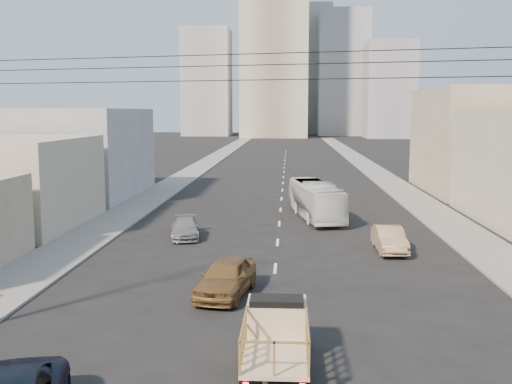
# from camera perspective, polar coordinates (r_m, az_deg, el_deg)

# --- Properties ---
(sidewalk_left) EXTENTS (3.50, 180.00, 0.12)m
(sidewalk_left) POSITION_cam_1_polar(r_m,az_deg,el_deg) (86.23, -5.12, 2.53)
(sidewalk_left) COLOR slate
(sidewalk_left) RESTS_ON ground
(sidewalk_right) EXTENTS (3.50, 180.00, 0.12)m
(sidewalk_right) POSITION_cam_1_polar(r_m,az_deg,el_deg) (86.06, 10.58, 2.41)
(sidewalk_right) COLOR slate
(sidewalk_right) RESTS_ON ground
(lane_dashes) EXTENTS (0.15, 104.00, 0.01)m
(lane_dashes) POSITION_cam_1_polar(r_m,az_deg,el_deg) (68.43, 2.61, 1.17)
(lane_dashes) COLOR silver
(lane_dashes) RESTS_ON ground
(flatbed_pickup) EXTENTS (1.95, 4.41, 1.90)m
(flatbed_pickup) POSITION_cam_1_polar(r_m,az_deg,el_deg) (18.68, 1.92, -13.19)
(flatbed_pickup) COLOR #C9AE87
(flatbed_pickup) RESTS_ON ground
(city_bus) EXTENTS (3.96, 9.97, 2.71)m
(city_bus) POSITION_cam_1_polar(r_m,az_deg,el_deg) (43.85, 5.70, -0.75)
(city_bus) COLOR silver
(city_bus) RESTS_ON ground
(sedan_brown) EXTENTS (2.65, 4.88, 1.57)m
(sedan_brown) POSITION_cam_1_polar(r_m,az_deg,el_deg) (25.58, -2.87, -8.12)
(sedan_brown) COLOR brown
(sedan_brown) RESTS_ON ground
(sedan_tan) EXTENTS (1.56, 4.25, 1.39)m
(sedan_tan) POSITION_cam_1_polar(r_m,az_deg,el_deg) (34.19, 12.59, -4.42)
(sedan_tan) COLOR #9C7E5B
(sedan_tan) RESTS_ON ground
(sedan_grey) EXTENTS (2.32, 4.32, 1.19)m
(sedan_grey) POSITION_cam_1_polar(r_m,az_deg,el_deg) (37.25, -6.75, -3.45)
(sedan_grey) COLOR slate
(sedan_grey) RESTS_ON ground
(overhead_wires) EXTENTS (23.01, 5.02, 0.72)m
(overhead_wires) POSITION_cam_1_polar(r_m,az_deg,el_deg) (16.55, 0.95, 11.90)
(overhead_wires) COLOR black
(overhead_wires) RESTS_ON ground
(bldg_right_far) EXTENTS (12.00, 16.00, 10.00)m
(bldg_right_far) POSITION_cam_1_polar(r_m,az_deg,el_deg) (62.15, 21.38, 4.61)
(bldg_right_far) COLOR gray
(bldg_right_far) RESTS_ON ground
(bldg_left_far) EXTENTS (12.00, 16.00, 8.00)m
(bldg_left_far) POSITION_cam_1_polar(r_m,az_deg,el_deg) (57.75, -17.29, 3.60)
(bldg_left_far) COLOR gray
(bldg_left_far) RESTS_ON ground
(high_rise_tower) EXTENTS (20.00, 20.00, 60.00)m
(high_rise_tower) POSITION_cam_1_polar(r_m,az_deg,el_deg) (186.38, 1.77, 14.52)
(high_rise_tower) COLOR gray
(high_rise_tower) RESTS_ON ground
(midrise_ne) EXTENTS (16.00, 16.00, 40.00)m
(midrise_ne) POSITION_cam_1_polar(r_m,az_deg,el_deg) (201.12, 8.26, 11.08)
(midrise_ne) COLOR #95989E
(midrise_ne) RESTS_ON ground
(midrise_nw) EXTENTS (15.00, 15.00, 34.00)m
(midrise_nw) POSITION_cam_1_polar(r_m,az_deg,el_deg) (197.02, -4.69, 10.34)
(midrise_nw) COLOR #95989E
(midrise_nw) RESTS_ON ground
(midrise_back) EXTENTS (18.00, 18.00, 44.00)m
(midrise_back) POSITION_cam_1_polar(r_m,az_deg,el_deg) (215.53, 4.67, 11.44)
(midrise_back) COLOR gray
(midrise_back) RESTS_ON ground
(midrise_east) EXTENTS (14.00, 14.00, 28.00)m
(midrise_east) POSITION_cam_1_polar(r_m,az_deg,el_deg) (182.48, 12.59, 9.45)
(midrise_east) COLOR #95989E
(midrise_east) RESTS_ON ground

